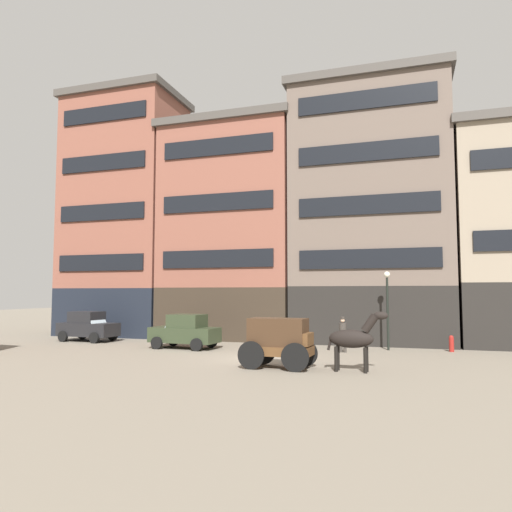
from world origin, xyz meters
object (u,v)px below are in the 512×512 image
at_px(sedan_dark, 88,326).
at_px(streetlamp_curbside, 387,299).
at_px(draft_horse, 354,338).
at_px(pedestrian_officer, 343,333).
at_px(fire_hydrant_curbside, 451,343).
at_px(sedan_light, 185,331).
at_px(cargo_wagon, 279,339).

xyz_separation_m(sedan_dark, streetlamp_curbside, (17.93, 0.91, 1.76)).
relative_size(draft_horse, pedestrian_officer, 1.31).
bearing_deg(pedestrian_officer, fire_hydrant_curbside, 20.05).
height_order(sedan_dark, fire_hydrant_curbside, sedan_dark).
distance_m(pedestrian_officer, streetlamp_curbside, 3.18).
bearing_deg(streetlamp_curbside, sedan_dark, -177.09).
relative_size(sedan_dark, streetlamp_curbside, 0.93).
xyz_separation_m(sedan_light, pedestrian_officer, (8.35, 0.90, 0.07)).
height_order(sedan_dark, pedestrian_officer, sedan_dark).
bearing_deg(streetlamp_curbside, sedan_light, -166.53).
height_order(sedan_light, streetlamp_curbside, streetlamp_curbside).
bearing_deg(sedan_dark, draft_horse, -21.03).
xyz_separation_m(cargo_wagon, streetlamp_curbside, (3.92, 7.43, 1.52)).
height_order(cargo_wagon, fire_hydrant_curbside, cargo_wagon).
relative_size(draft_horse, fire_hydrant_curbside, 2.83).
relative_size(sedan_light, pedestrian_officer, 2.12).
bearing_deg(cargo_wagon, sedan_light, 143.23).
height_order(cargo_wagon, draft_horse, draft_horse).
bearing_deg(fire_hydrant_curbside, cargo_wagon, -132.27).
bearing_deg(pedestrian_officer, cargo_wagon, -107.01).
bearing_deg(streetlamp_curbside, cargo_wagon, -117.85).
bearing_deg(streetlamp_curbside, pedestrian_officer, -143.02).
distance_m(sedan_light, fire_hydrant_curbside, 13.89).
relative_size(sedan_dark, fire_hydrant_curbside, 4.59).
height_order(cargo_wagon, sedan_dark, cargo_wagon).
height_order(sedan_light, pedestrian_officer, sedan_light).
relative_size(draft_horse, sedan_light, 0.62).
distance_m(sedan_dark, streetlamp_curbside, 18.04).
height_order(draft_horse, sedan_light, draft_horse).
relative_size(cargo_wagon, sedan_light, 0.78).
xyz_separation_m(draft_horse, fire_hydrant_curbside, (4.07, 7.73, -0.84)).
bearing_deg(fire_hydrant_curbside, sedan_dark, -176.72).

